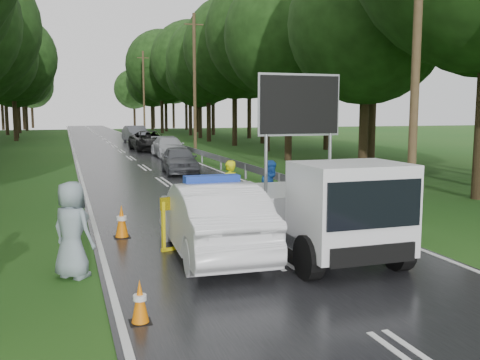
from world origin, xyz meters
name	(u,v)px	position (x,y,z in m)	size (l,w,h in m)	color
ground	(263,252)	(0.00, 0.00, 0.00)	(160.00, 160.00, 0.00)	#1C4F16
road	(121,151)	(0.00, 30.00, 0.01)	(7.00, 140.00, 0.02)	black
guardrail	(171,144)	(3.70, 29.67, 0.55)	(0.12, 60.06, 0.70)	gray
utility_pole_near	(417,36)	(5.20, 2.00, 5.06)	(1.40, 0.24, 10.00)	#463820
utility_pole_mid	(195,83)	(5.20, 28.00, 5.06)	(1.40, 0.24, 10.00)	#463820
utility_pole_far	(144,93)	(5.20, 54.00, 5.06)	(1.40, 0.24, 10.00)	#463820
police_sedan	(212,219)	(-1.11, 0.12, 0.78)	(1.83, 4.78, 1.71)	white
work_truck	(322,208)	(1.06, -0.72, 1.04)	(2.17, 4.82, 3.83)	gray
barrier	(219,205)	(-0.71, 1.00, 0.91)	(2.83, 0.84, 1.21)	yellow
officer	(229,190)	(0.33, 3.56, 0.84)	(0.61, 0.40, 1.68)	#DEE60C
civilian	(271,191)	(1.39, 3.00, 0.85)	(0.83, 0.64, 1.70)	#1A4DA9
bystander_right	(72,230)	(-3.95, -0.59, 0.90)	(0.88, 0.57, 1.79)	gray
queue_car_first	(179,160)	(1.30, 15.02, 0.67)	(1.58, 3.92, 1.33)	#45484E
queue_car_second	(169,147)	(2.51, 24.23, 0.67)	(1.87, 4.59, 1.33)	#AFB1B8
queue_car_third	(149,141)	(2.15, 30.23, 0.75)	(2.50, 5.43, 1.51)	black
queue_car_fourth	(136,134)	(2.43, 40.53, 0.81)	(1.70, 4.89, 1.61)	#424349
cone_near_left	(140,302)	(-3.07, -3.14, 0.32)	(0.31, 0.31, 0.66)	black
cone_center	(214,220)	(-0.55, 2.00, 0.34)	(0.33, 0.33, 0.70)	black
cone_far	(199,199)	(-0.20, 5.00, 0.39)	(0.38, 0.38, 0.81)	black
cone_left_mid	(122,222)	(-2.78, 2.26, 0.40)	(0.39, 0.39, 0.82)	black
cone_right	(288,198)	(2.49, 4.36, 0.38)	(0.37, 0.37, 0.79)	black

